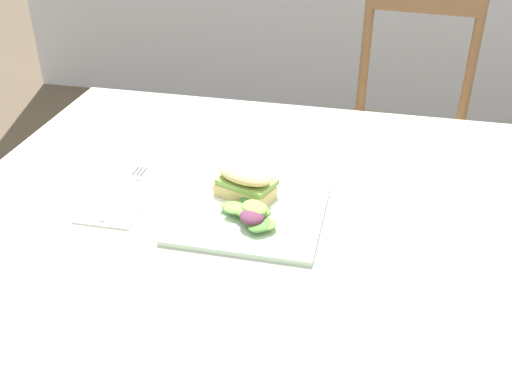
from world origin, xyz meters
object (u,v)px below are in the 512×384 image
Objects in this scene: chair_wooden_far at (404,135)px; dining_table at (290,273)px; plate_lunch at (251,212)px; fork_on_napkin at (128,188)px; sandwich_half_front at (245,182)px.

dining_table is at bearing -101.90° from chair_wooden_far.
dining_table is 4.89× the size of plate_lunch.
chair_wooden_far is at bearing 78.10° from dining_table.
fork_on_napkin is at bearing 176.87° from dining_table.
dining_table is at bearing 8.08° from plate_lunch.
chair_wooden_far is at bearing 74.46° from plate_lunch.
sandwich_half_front reaches higher than plate_lunch.
chair_wooden_far reaches higher than plate_lunch.
chair_wooden_far is 4.70× the size of fork_on_napkin.
plate_lunch is at bearing -6.43° from fork_on_napkin.
dining_table is 0.33m from fork_on_napkin.
plate_lunch is 0.05m from sandwich_half_front.
dining_table is at bearing -3.13° from fork_on_napkin.
sandwich_half_front is (-0.30, -0.96, 0.33)m from chair_wooden_far.
chair_wooden_far is 1.08m from plate_lunch.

